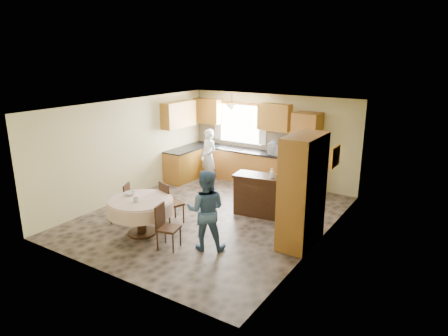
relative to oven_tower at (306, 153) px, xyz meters
name	(u,v)px	position (x,y,z in m)	size (l,w,h in m)	color
floor	(212,216)	(-1.15, -2.69, -1.06)	(5.00, 6.00, 0.01)	brown
ceiling	(211,106)	(-1.15, -2.69, 1.44)	(5.00, 6.00, 0.01)	white
wall_back	(271,139)	(-1.15, 0.31, 0.19)	(5.00, 0.02, 2.50)	tan
wall_front	(105,205)	(-1.15, -5.69, 0.19)	(5.00, 0.02, 2.50)	tan
wall_left	(129,149)	(-3.65, -2.69, 0.19)	(0.02, 6.00, 2.50)	tan
wall_right	(321,182)	(1.35, -2.69, 0.19)	(0.02, 6.00, 2.50)	tan
window	(240,124)	(-2.15, 0.29, 0.54)	(1.40, 0.03, 1.10)	white
curtain_left	(218,120)	(-2.90, 0.24, 0.59)	(0.22, 0.02, 1.15)	white
curtain_right	(263,125)	(-1.40, 0.24, 0.59)	(0.22, 0.02, 1.15)	white
base_cab_back	(240,165)	(-2.00, 0.01, -0.62)	(3.30, 0.60, 0.88)	#B1692F
counter_back	(240,150)	(-2.00, 0.01, -0.16)	(3.30, 0.64, 0.04)	black
base_cab_left	(184,165)	(-3.35, -0.89, -0.62)	(0.60, 1.20, 0.88)	#B1692F
counter_left	(183,150)	(-3.35, -0.89, -0.16)	(0.64, 1.20, 0.04)	black
backsplash	(245,138)	(-2.00, 0.30, 0.12)	(3.30, 0.02, 0.55)	beige
wall_cab_left	(208,111)	(-3.20, 0.15, 0.85)	(0.85, 0.33, 0.72)	#B47A2D
wall_cab_right	(275,117)	(-1.00, 0.15, 0.85)	(0.90, 0.33, 0.72)	#B47A2D
wall_cab_side	(179,114)	(-3.48, -0.89, 0.85)	(0.33, 1.20, 0.72)	#B47A2D
oven_tower	(306,153)	(0.00, 0.00, 0.00)	(0.66, 0.62, 2.12)	#B1692F
oven_upper	(301,149)	(0.00, -0.31, 0.19)	(0.56, 0.01, 0.45)	black
oven_lower	(300,168)	(0.00, -0.31, -0.31)	(0.56, 0.01, 0.45)	black
pendant	(232,108)	(-2.15, -0.19, 1.06)	(0.36, 0.36, 0.18)	beige
sideboard	(261,197)	(-0.23, -2.03, -0.62)	(1.24, 0.51, 0.88)	#3D2210
space_heater	(296,206)	(0.47, -1.64, -0.82)	(0.35, 0.25, 0.49)	black
cupboard	(302,191)	(1.07, -2.89, 0.02)	(0.56, 1.13, 2.15)	#B1692F
dining_table	(141,207)	(-1.83, -4.23, -0.48)	(1.32, 1.32, 0.75)	#3D2210
chair_left	(123,201)	(-2.60, -3.99, -0.58)	(0.50, 0.50, 0.87)	#3D2210
chair_back	(169,201)	(-1.68, -3.53, -0.54)	(0.52, 0.52, 0.94)	#3D2210
chair_right	(165,224)	(-1.01, -4.43, -0.58)	(0.45, 0.45, 0.87)	#3D2210
framed_picture	(335,157)	(1.32, -1.82, 0.49)	(0.06, 0.52, 0.43)	gold
microwave	(280,149)	(-0.72, -0.04, 0.02)	(0.59, 0.40, 0.33)	silver
person_sink	(209,157)	(-2.53, -0.81, -0.28)	(0.57, 0.38, 1.57)	silver
person_dining	(206,210)	(-0.35, -4.04, -0.29)	(0.75, 0.58, 1.54)	#3A5880
bowl_sideboard	(251,175)	(-0.51, -2.03, -0.15)	(0.22, 0.22, 0.05)	#B2B2B2
bottle_sideboard	(272,174)	(0.01, -2.03, -0.04)	(0.10, 0.10, 0.27)	silver
cup_table	(136,200)	(-1.79, -4.38, -0.27)	(0.11, 0.11, 0.09)	#B2B2B2
bowl_table	(130,194)	(-2.18, -4.16, -0.28)	(0.21, 0.21, 0.07)	#B2B2B2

